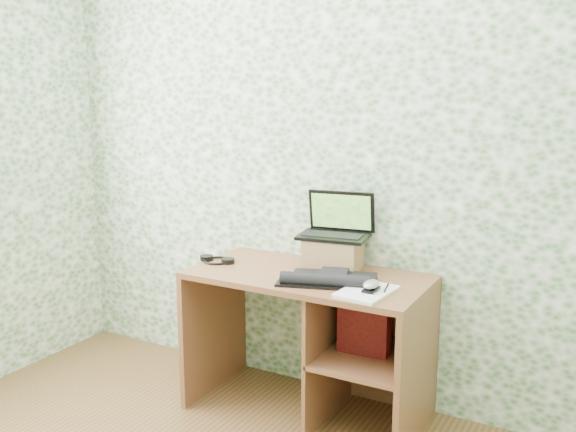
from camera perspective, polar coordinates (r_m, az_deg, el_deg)
The scene contains 10 objects.
wall_back at distance 3.40m, azimuth 4.22°, elevation 5.07°, with size 3.50×3.50×0.00m, color white.
desk at distance 3.32m, azimuth 3.21°, elevation -9.68°, with size 1.20×0.60×0.75m.
riser at distance 3.31m, azimuth 4.05°, elevation -3.34°, with size 0.27×0.23×0.16m, color #9E6D46.
laptop at distance 3.31m, azimuth 4.35°, elevation -0.90°, with size 0.38×0.29×0.23m.
keyboard at distance 3.09m, azimuth 3.76°, elevation -5.60°, with size 0.47×0.36×0.06m.
headphones at distance 3.48m, azimuth -6.31°, elevation -3.91°, with size 0.21×0.15×0.03m.
notepad at distance 2.97m, azimuth 6.98°, elevation -6.69°, with size 0.21×0.30×0.01m, color silver.
mouse at distance 2.96m, azimuth 7.40°, elevation -6.26°, with size 0.07×0.11×0.04m, color #B1B1B3.
pen at distance 3.01m, azimuth 8.74°, elevation -6.29°, with size 0.01×0.01×0.13m, color black.
red_box at distance 3.19m, azimuth 6.78°, elevation -9.52°, with size 0.25×0.08×0.30m, color maroon.
Camera 1 is at (1.40, -1.33, 1.69)m, focal length 40.00 mm.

